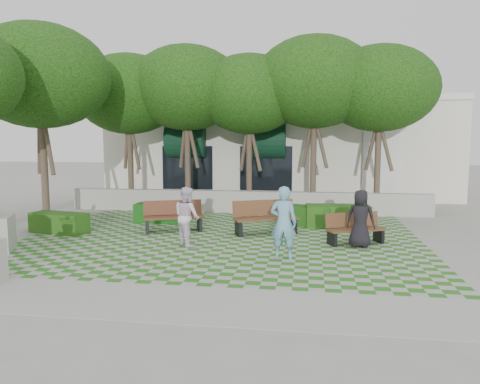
% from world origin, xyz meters
% --- Properties ---
extents(ground, '(90.00, 90.00, 0.00)m').
position_xyz_m(ground, '(0.00, 0.00, 0.00)').
color(ground, gray).
rests_on(ground, ground).
extents(lawn, '(12.00, 12.00, 0.00)m').
position_xyz_m(lawn, '(0.00, 1.00, 0.01)').
color(lawn, '#2B721E').
rests_on(lawn, ground).
extents(sidewalk_south, '(16.00, 2.00, 0.01)m').
position_xyz_m(sidewalk_south, '(0.00, -4.70, 0.01)').
color(sidewalk_south, '#9E9B93').
rests_on(sidewalk_south, ground).
extents(sidewalk_west, '(2.00, 12.00, 0.01)m').
position_xyz_m(sidewalk_west, '(-7.20, 1.00, 0.01)').
color(sidewalk_west, '#9E9B93').
rests_on(sidewalk_west, ground).
extents(retaining_wall, '(15.00, 0.36, 0.90)m').
position_xyz_m(retaining_wall, '(0.00, 6.20, 0.45)').
color(retaining_wall, '#9E9B93').
rests_on(retaining_wall, ground).
extents(bench_east, '(1.80, 1.24, 0.90)m').
position_xyz_m(bench_east, '(3.99, 0.92, 0.43)').
color(bench_east, '#53331C').
rests_on(bench_east, ground).
extents(bench_mid, '(2.16, 1.45, 1.08)m').
position_xyz_m(bench_mid, '(1.26, 1.95, 0.52)').
color(bench_mid, '#52311C').
rests_on(bench_mid, ground).
extents(bench_west, '(2.04, 1.32, 1.02)m').
position_xyz_m(bench_west, '(-1.81, 1.93, 0.49)').
color(bench_west, '#532C1C').
rests_on(bench_west, ground).
extents(hedge_east, '(2.25, 1.04, 0.77)m').
position_xyz_m(hedge_east, '(3.64, 3.50, 0.38)').
color(hedge_east, '#1F4B14').
rests_on(hedge_east, ground).
extents(hedge_midright, '(2.12, 1.42, 0.69)m').
position_xyz_m(hedge_midright, '(2.55, 3.65, 0.35)').
color(hedge_midright, '#1A4713').
rests_on(hedge_midright, ground).
extents(hedge_midleft, '(2.01, 0.88, 0.69)m').
position_xyz_m(hedge_midleft, '(-2.69, 3.50, 0.35)').
color(hedge_midleft, '#134714').
rests_on(hedge_midleft, ground).
extents(hedge_west, '(2.00, 1.14, 0.66)m').
position_xyz_m(hedge_west, '(-5.42, 1.10, 0.33)').
color(hedge_west, '#204B14').
rests_on(hedge_west, ground).
extents(person_blue, '(0.72, 0.50, 1.87)m').
position_xyz_m(person_blue, '(2.01, -1.09, 0.94)').
color(person_blue, '#69A4C0').
rests_on(person_blue, ground).
extents(person_dark, '(0.92, 0.72, 1.65)m').
position_xyz_m(person_dark, '(4.09, 0.46, 0.82)').
color(person_dark, black).
rests_on(person_dark, ground).
extents(person_white, '(1.04, 1.04, 1.70)m').
position_xyz_m(person_white, '(-0.81, -0.03, 0.85)').
color(person_white, silver).
rests_on(person_white, ground).
extents(tree_row, '(17.70, 13.40, 7.41)m').
position_xyz_m(tree_row, '(-1.86, 5.95, 5.18)').
color(tree_row, '#47382B').
rests_on(tree_row, ground).
extents(building, '(18.00, 8.92, 5.15)m').
position_xyz_m(building, '(0.93, 14.08, 2.52)').
color(building, silver).
rests_on(building, ground).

